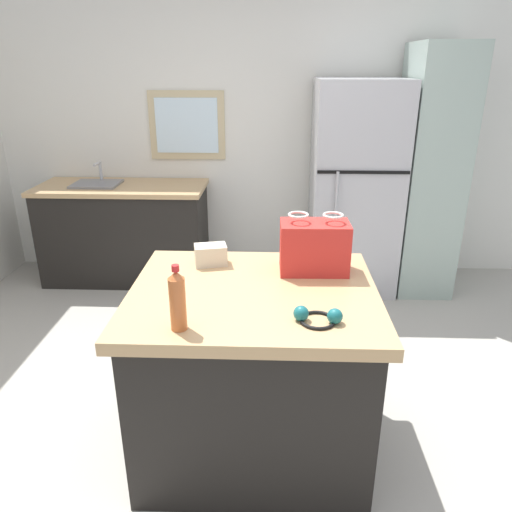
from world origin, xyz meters
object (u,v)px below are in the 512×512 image
refrigerator (354,188)px  tall_cabinet (429,173)px  ear_defenders (318,317)px  kitchen_island (254,370)px  small_box (211,255)px  shopping_bag (314,247)px  bottle (178,301)px

refrigerator → tall_cabinet: 0.63m
ear_defenders → refrigerator: bearing=77.9°
refrigerator → kitchen_island: bearing=-110.7°
ear_defenders → kitchen_island: bearing=133.5°
kitchen_island → small_box: small_box is taller
shopping_bag → refrigerator: bearing=75.2°
refrigerator → tall_cabinet: bearing=0.0°
refrigerator → tall_cabinet: tall_cabinet is taller
small_box → tall_cabinet: bearing=47.3°
ear_defenders → shopping_bag: bearing=87.9°
tall_cabinet → shopping_bag: bearing=-121.0°
tall_cabinet → small_box: 2.40m
refrigerator → small_box: size_ratio=10.90×
shopping_bag → bottle: shopping_bag is taller
kitchen_island → tall_cabinet: bearing=56.0°
tall_cabinet → shopping_bag: tall_cabinet is taller
kitchen_island → shopping_bag: size_ratio=3.37×
shopping_bag → small_box: shopping_bag is taller
kitchen_island → ear_defenders: (0.27, -0.29, 0.47)m
kitchen_island → bottle: bearing=-127.3°
bottle → ear_defenders: bearing=8.0°
refrigerator → bottle: size_ratio=6.48×
kitchen_island → refrigerator: 2.24m
refrigerator → tall_cabinet: size_ratio=0.87×
refrigerator → shopping_bag: (-0.48, -1.83, 0.14)m
ear_defenders → tall_cabinet: bearing=64.6°
refrigerator → bottle: refrigerator is taller
kitchen_island → bottle: size_ratio=4.21×
tall_cabinet → ear_defenders: tall_cabinet is taller
refrigerator → ear_defenders: bearing=-102.1°
tall_cabinet → shopping_bag: 2.13m
refrigerator → shopping_bag: refrigerator is taller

